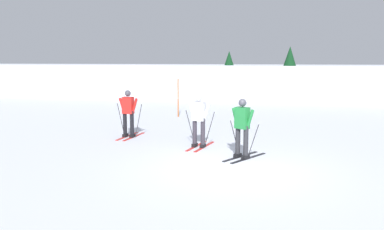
# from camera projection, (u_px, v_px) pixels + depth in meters

# --- Properties ---
(ground_plane) EXTENTS (120.00, 120.00, 0.00)m
(ground_plane) POSITION_uv_depth(u_px,v_px,m) (232.00, 170.00, 9.88)
(ground_plane) COLOR silver
(far_snow_ridge) EXTENTS (80.00, 8.46, 2.34)m
(far_snow_ridge) POSITION_uv_depth(u_px,v_px,m) (266.00, 80.00, 30.40)
(far_snow_ridge) COLOR silver
(far_snow_ridge) RESTS_ON ground
(skier_white) EXTENTS (0.99, 1.64, 1.71)m
(skier_white) POSITION_uv_depth(u_px,v_px,m) (199.00, 119.00, 12.26)
(skier_white) COLOR red
(skier_white) RESTS_ON ground
(skier_red) EXTENTS (1.00, 1.63, 1.71)m
(skier_red) POSITION_uv_depth(u_px,v_px,m) (128.00, 112.00, 13.87)
(skier_red) COLOR red
(skier_red) RESTS_ON ground
(skier_green) EXTENTS (1.14, 1.56, 1.71)m
(skier_green) POSITION_uv_depth(u_px,v_px,m) (242.00, 127.00, 10.88)
(skier_green) COLOR black
(skier_green) RESTS_ON ground
(trail_marker_pole) EXTENTS (0.05, 0.05, 1.87)m
(trail_marker_pole) POSITION_uv_depth(u_px,v_px,m) (178.00, 98.00, 18.82)
(trail_marker_pole) COLOR #C65614
(trail_marker_pole) RESTS_ON ground
(conifer_far_left) EXTENTS (2.02, 2.02, 3.70)m
(conifer_far_left) POSITION_uv_depth(u_px,v_px,m) (289.00, 69.00, 26.84)
(conifer_far_left) COLOR #513823
(conifer_far_left) RESTS_ON ground
(conifer_far_right) EXTENTS (1.80, 1.80, 3.42)m
(conifer_far_right) POSITION_uv_depth(u_px,v_px,m) (229.00, 70.00, 29.27)
(conifer_far_right) COLOR #513823
(conifer_far_right) RESTS_ON ground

